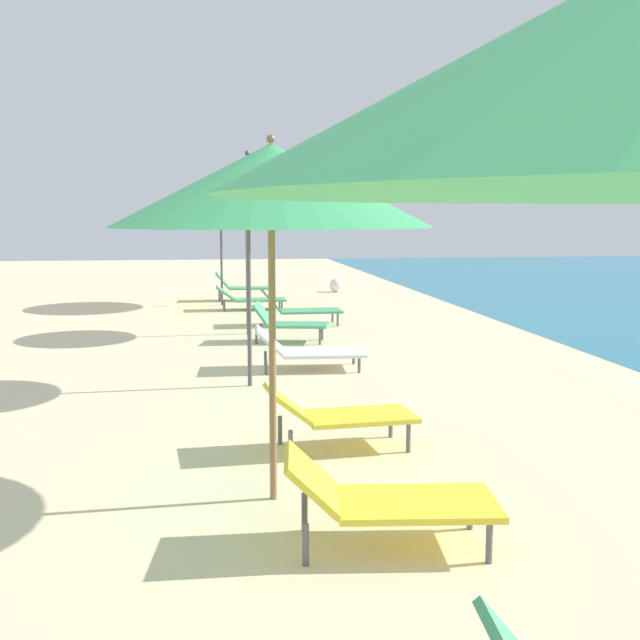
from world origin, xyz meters
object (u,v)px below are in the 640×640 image
Objects in this scene: lounger_fourth_inland at (386,497)px; lounger_sixth_shoreside at (299,308)px; lounger_sixth_inland at (288,322)px; umbrella_farthest at (220,196)px; lounger_farthest_inland at (250,298)px; umbrella_fifth at (248,177)px; lounger_farthest_shoreside at (243,286)px; beach_ball at (336,285)px; lounger_fourth_shoreside at (338,414)px; umbrella_fourth at (271,186)px; lounger_fifth_shoreside at (307,349)px; umbrella_sixth at (246,200)px.

lounger_fourth_inland is 0.92× the size of lounger_sixth_shoreside.
umbrella_farthest is (-0.93, 5.38, 2.10)m from lounger_sixth_inland.
lounger_farthest_inland is at bearing -59.19° from umbrella_farthest.
umbrella_farthest is (-1.33, 3.44, 2.11)m from lounger_sixth_shoreside.
lounger_sixth_inland is at bearing -102.13° from lounger_sixth_shoreside.
lounger_fourth_inland is at bearing -83.20° from umbrella_fifth.
umbrella_fifth is 1.87× the size of lounger_sixth_shoreside.
lounger_farthest_shoreside is at bearing 97.12° from lounger_fourth_inland.
lounger_fourth_inland is 16.20m from beach_ball.
lounger_farthest_inland is (-0.36, 4.42, -0.07)m from lounger_sixth_inland.
lounger_fourth_inland is at bearing -96.48° from lounger_fourth_shoreside.
umbrella_fourth is 2.02× the size of lounger_sixth_inland.
umbrella_farthest is 4.63m from beach_ball.
lounger_fifth_shoreside is 6.71m from lounger_farthest_inland.
lounger_fifth_shoreside reaches higher than lounger_farthest_inland.
umbrella_sixth reaches higher than lounger_sixth_shoreside.
umbrella_fourth is 3.84m from umbrella_fifth.
beach_ball is (3.02, 2.69, -2.24)m from umbrella_farthest.
lounger_farthest_shoreside reaches higher than lounger_sixth_shoreside.
lounger_farthest_inland is (-0.20, 10.31, -0.06)m from lounger_fourth_shoreside.
beach_ball is (2.45, 3.65, -0.08)m from lounger_farthest_inland.
umbrella_fourth is 7.34m from lounger_sixth_inland.
umbrella_fifth is 1.87× the size of lounger_fifth_shoreside.
lounger_farthest_inland is 4.40m from beach_ball.
umbrella_fifth is at bearing 97.83° from lounger_fourth_shoreside.
umbrella_fourth is 0.93× the size of umbrella_fifth.
lounger_farthest_shoreside reaches higher than beach_ball.
lounger_sixth_inland is (0.21, 7.96, 0.01)m from lounger_fourth_inland.
umbrella_farthest reaches higher than umbrella_sixth.
lounger_sixth_inland is at bearing 76.42° from umbrella_fifth.
lounger_fourth_shoreside is 5.89m from lounger_sixth_inland.
umbrella_fifth is 7.95m from lounger_farthest_inland.
umbrella_fourth is 1.84× the size of lounger_farthest_shoreside.
umbrella_farthest reaches higher than lounger_farthest_shoreside.
lounger_fourth_shoreside is 11.49m from umbrella_farthest.
lounger_farthest_inland is 4.20× the size of beach_ball.
lounger_farthest_shoreside is 1.89m from lounger_farthest_inland.
beach_ball is at bearing 41.68° from umbrella_farthest.
lounger_farthest_shoreside is 3.08m from beach_ball.
lounger_fourth_inland reaches higher than lounger_farthest_inland.
umbrella_fifth is 2.17× the size of lounger_sixth_inland.
lounger_fourth_inland is 1.07× the size of lounger_sixth_inland.
lounger_farthest_shoreside is at bearing 91.71° from lounger_farthest_inland.
umbrella_fourth is 1.73× the size of lounger_farthest_inland.
umbrella_farthest is at bearing 120.52° from lounger_farthest_inland.
beach_ball is at bearing 55.80° from lounger_farthest_inland.
umbrella_farthest is 2.33m from lounger_farthest_shoreside.
lounger_fifth_shoreside is at bearing -86.98° from lounger_farthest_inland.
umbrella_sixth is at bearing 98.64° from lounger_fourth_inland.
umbrella_fourth reaches higher than umbrella_sixth.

